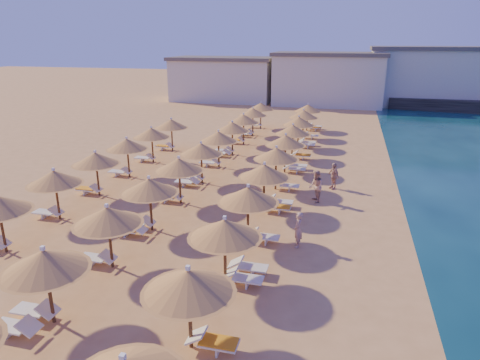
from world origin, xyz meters
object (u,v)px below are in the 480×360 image
(parasol_row_east, at_px, (276,154))
(beachgoer_b, at_px, (316,187))
(beachgoer_a, at_px, (298,230))
(parasol_row_west, at_px, (201,150))
(beachgoer_c, at_px, (334,176))

(parasol_row_east, relative_size, beachgoer_b, 21.43)
(parasol_row_east, height_order, beachgoer_a, parasol_row_east)
(parasol_row_east, bearing_deg, beachgoer_b, -31.65)
(parasol_row_east, height_order, parasol_row_west, same)
(beachgoer_a, bearing_deg, parasol_row_west, -140.84)
(beachgoer_a, bearing_deg, beachgoer_c, 167.40)
(beachgoer_c, bearing_deg, parasol_row_east, -111.41)
(beachgoer_b, bearing_deg, beachgoer_c, 142.61)
(beachgoer_c, distance_m, beachgoer_b, 2.80)
(beachgoer_a, bearing_deg, beachgoer_b, 172.36)
(parasol_row_west, height_order, beachgoer_b, parasol_row_west)
(parasol_row_west, distance_m, beachgoer_b, 7.85)
(beachgoer_b, xyz_separation_m, beachgoer_a, (-0.30, -5.92, -0.11))
(parasol_row_east, relative_size, beachgoer_a, 24.24)
(beachgoer_b, distance_m, beachgoer_a, 5.93)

